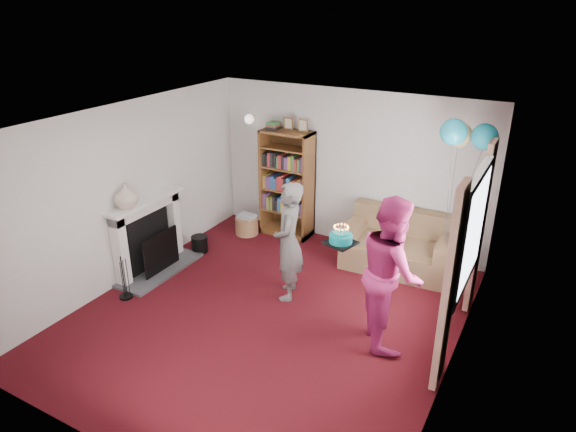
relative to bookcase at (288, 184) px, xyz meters
The scene contains 16 objects.
ground 2.65m from the bookcase, 66.86° to the right, with size 5.00×5.00×0.00m, color black.
wall_back 1.07m from the bookcase, 12.05° to the left, with size 4.50×0.02×2.50m, color silver.
wall_left 2.66m from the bookcase, 119.04° to the right, with size 0.02×5.00×2.50m, color silver.
wall_right 3.99m from the bookcase, 35.35° to the right, with size 0.02×5.00×2.50m, color silver.
ceiling 2.98m from the bookcase, 66.86° to the right, with size 4.50×5.00×0.01m, color white.
fireplace 2.41m from the bookcase, 117.66° to the right, with size 0.55×1.80×1.12m.
window_bay 3.63m from the bookcase, 28.07° to the right, with size 0.14×2.02×2.20m.
wall_sconce 1.26m from the bookcase, behind, with size 0.16×0.23×0.16m.
bookcase is the anchor object (origin of this frame).
sofa 2.14m from the bookcase, ahead, with size 1.60×0.85×0.85m.
wicker_basket 1.01m from the bookcase, 147.73° to the right, with size 0.39×0.39×0.35m.
person_striped 2.01m from the bookcase, 60.80° to the right, with size 0.59×0.39×1.62m, color black.
person_magenta 3.18m from the bookcase, 39.50° to the right, with size 0.88×0.68×1.81m, color #AA225F.
birthday_cake 2.71m from the bookcase, 47.76° to the right, with size 0.33×0.33×0.22m.
balloons 3.19m from the bookcase, 12.93° to the right, with size 0.65×0.70×1.79m.
mantel_vase 2.73m from the bookcase, 114.89° to the right, with size 0.33×0.33×0.35m, color beige.
Camera 1 is at (2.90, -4.73, 3.78)m, focal length 32.00 mm.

